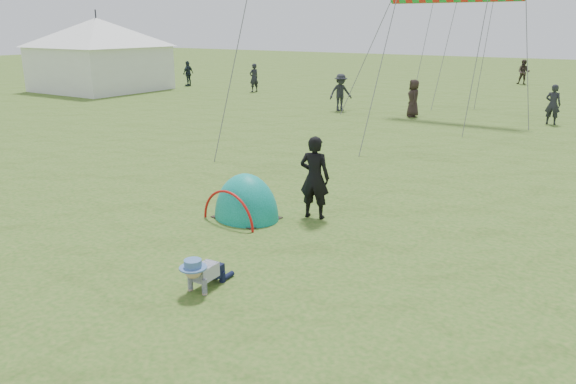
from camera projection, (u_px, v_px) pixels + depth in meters
The scene contains 11 objects.
ground at pixel (223, 276), 9.49m from camera, with size 140.00×140.00×0.00m, color #295917.
crawling_toddler at pixel (203, 272), 8.93m from camera, with size 0.55×0.79×0.60m, color black, non-canonical shape.
popup_tent at pixel (247, 218), 12.34m from camera, with size 1.53×1.26×1.98m, color #007A56.
standing_adult at pixel (315, 177), 12.10m from camera, with size 0.66×0.44×1.82m, color black.
event_marquee at pixel (99, 52), 35.51m from camera, with size 6.97×6.97×4.79m, color white, non-canonical shape.
crowd_person_0 at pixel (254, 78), 35.06m from camera, with size 0.64×0.42×1.74m, color black.
crowd_person_7 at pixel (524, 72), 39.39m from camera, with size 0.83×0.65×1.71m, color #392C2A.
crowd_person_8 at pixel (188, 73), 38.43m from camera, with size 0.99×0.41×1.68m, color #202934.
crowd_person_9 at pixel (341, 92), 27.37m from camera, with size 1.15×0.66×1.78m, color black.
crowd_person_10 at pixel (413, 98), 25.56m from camera, with size 0.83×0.54×1.69m, color black.
crowd_person_12 at pixel (553, 104), 23.63m from camera, with size 0.61×0.40×1.68m, color #212229.
Camera 1 is at (5.65, -6.69, 4.08)m, focal length 35.00 mm.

